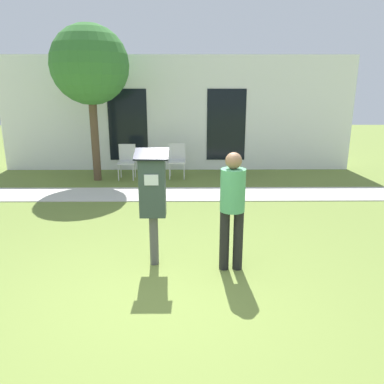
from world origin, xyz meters
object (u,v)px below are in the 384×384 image
parking_meter (153,193)px  outdoor_chair_middle (177,158)px  person_standing (232,203)px  outdoor_chair_left (127,159)px

parking_meter → outdoor_chair_middle: bearing=88.2°
person_standing → outdoor_chair_middle: 5.36m
parking_meter → person_standing: parking_meter is taller
outdoor_chair_middle → outdoor_chair_left: bearing=-159.4°
parking_meter → outdoor_chair_left: bearing=103.0°
parking_meter → person_standing: 1.05m
person_standing → outdoor_chair_left: 5.62m
person_standing → outdoor_chair_middle: size_ratio=1.76×
parking_meter → outdoor_chair_left: parking_meter is taller
person_standing → outdoor_chair_left: person_standing is taller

